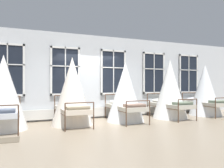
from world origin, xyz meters
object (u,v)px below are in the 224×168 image
cot_second (4,94)px  cot_fourth (125,93)px  cot_sixth (205,91)px  cot_fifth (170,90)px  cot_third (72,92)px

cot_second → cot_fourth: cot_second is taller
cot_second → cot_sixth: cot_second is taller
cot_fourth → cot_sixth: bearing=-88.0°
cot_second → cot_fifth: (5.96, -0.06, 0.05)m
cot_second → cot_fifth: cot_fifth is taller
cot_fourth → cot_third: bearing=89.3°
cot_third → cot_fourth: (1.94, -0.06, -0.06)m
cot_third → cot_sixth: cot_third is taller
cot_fourth → cot_fifth: size_ratio=0.92×
cot_second → cot_fourth: size_ratio=1.04×
cot_fourth → cot_sixth: 3.91m
cot_fourth → cot_sixth: cot_sixth is taller
cot_second → cot_fourth: 3.99m
cot_second → cot_sixth: bearing=-88.9°
cot_fifth → cot_sixth: (1.94, 0.09, -0.06)m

